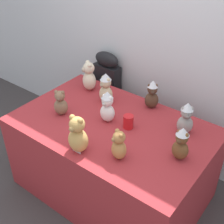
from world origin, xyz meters
The scene contains 15 objects.
ground_plane centered at (0.00, 0.00, 0.00)m, with size 10.00×10.00×0.00m, color #3D3838.
wall_back centered at (0.00, 1.00, 1.30)m, with size 7.00×0.08×2.60m, color silver.
display_table centered at (0.00, 0.25, 0.37)m, with size 1.57×1.00×0.73m, color maroon.
instrument_case centered at (-0.54, 0.88, 0.50)m, with size 0.28×0.13×0.99m.
teddy_bear_caramel centered at (0.27, -0.03, 0.84)m, with size 0.15×0.14×0.23m.
teddy_bear_cream centered at (-0.51, 0.57, 0.86)m, with size 0.19×0.18×0.28m.
teddy_bear_chestnut centered at (0.60, 0.22, 0.86)m, with size 0.12×0.11×0.26m.
teddy_bear_mocha centered at (-0.42, 0.11, 0.83)m, with size 0.15×0.14×0.22m.
teddy_bear_ash centered at (0.50, 0.50, 0.86)m, with size 0.16×0.15×0.27m.
teddy_bear_sand centered at (-0.25, 0.48, 0.87)m, with size 0.15×0.13×0.28m.
teddy_bear_cocoa centered at (0.11, 0.65, 0.86)m, with size 0.15×0.15×0.26m.
teddy_bear_snow centered at (-0.06, 0.27, 0.86)m, with size 0.12×0.11×0.27m.
teddy_bear_honey centered at (0.00, -0.14, 0.87)m, with size 0.15×0.14×0.29m.
party_cup_red centered at (0.12, 0.30, 0.79)m, with size 0.08×0.08×0.11m, color red.
name_card_front_left centered at (0.00, -0.16, 0.76)m, with size 0.07×0.01×0.05m, color white.
Camera 1 is at (1.19, -1.31, 2.17)m, focal length 49.18 mm.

